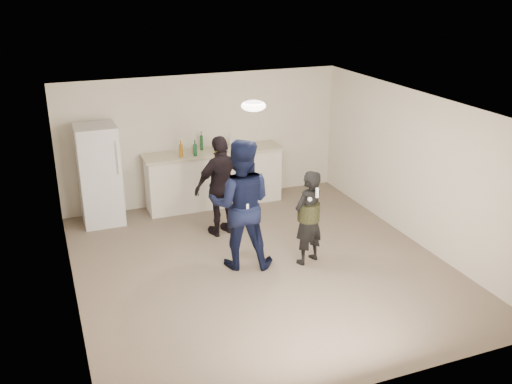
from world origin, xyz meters
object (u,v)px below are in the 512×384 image
object	(u,v)px
fridge	(100,175)
man	(241,204)
spectator	(222,186)
woman	(308,218)
shaker	(194,149)
counter	(214,179)

from	to	relation	value
fridge	man	distance (m)	3.03
man	spectator	distance (m)	1.21
fridge	woman	size ratio (longest dim) A/B	1.20
shaker	man	distance (m)	2.49
counter	spectator	distance (m)	1.40
spectator	fridge	bearing A→B (deg)	-46.96
counter	spectator	xyz separation A→B (m)	(-0.27, -1.32, 0.35)
woman	spectator	xyz separation A→B (m)	(-0.90, 1.49, 0.12)
counter	fridge	world-z (taller)	fridge
man	woman	bearing A→B (deg)	-175.42
counter	woman	world-z (taller)	woman
woman	shaker	bearing A→B (deg)	-91.66
fridge	man	xyz separation A→B (m)	(1.78, -2.45, 0.11)
shaker	spectator	size ratio (longest dim) A/B	0.10
spectator	man	bearing A→B (deg)	72.63
counter	spectator	bearing A→B (deg)	-101.59
fridge	spectator	bearing A→B (deg)	-33.90
woman	spectator	bearing A→B (deg)	-80.70
fridge	shaker	bearing A→B (deg)	0.97
shaker	spectator	world-z (taller)	spectator
man	shaker	bearing A→B (deg)	-68.22
shaker	spectator	distance (m)	1.32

